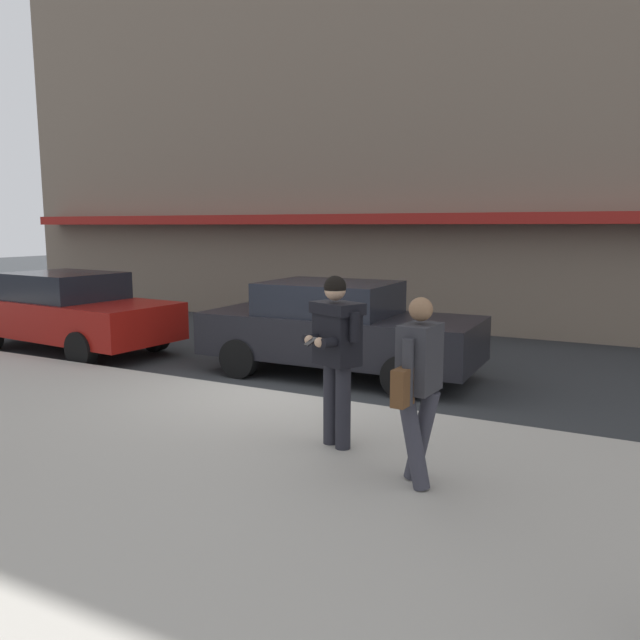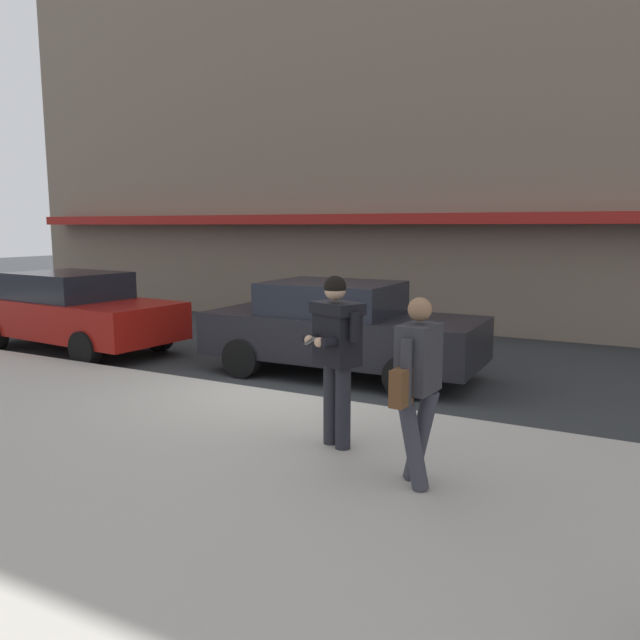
# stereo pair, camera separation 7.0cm
# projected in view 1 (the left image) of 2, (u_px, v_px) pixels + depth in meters

# --- Properties ---
(ground_plane) EXTENTS (80.00, 80.00, 0.00)m
(ground_plane) POSITION_uv_depth(u_px,v_px,m) (287.00, 397.00, 8.97)
(ground_plane) COLOR #2B2D30
(sidewalk) EXTENTS (32.00, 5.30, 0.14)m
(sidewalk) POSITION_uv_depth(u_px,v_px,m) (225.00, 474.00, 6.01)
(sidewalk) COLOR #A8A399
(sidewalk) RESTS_ON ground
(curb_paint_line) EXTENTS (28.00, 0.12, 0.01)m
(curb_paint_line) POSITION_uv_depth(u_px,v_px,m) (351.00, 405.00, 8.56)
(curb_paint_line) COLOR silver
(curb_paint_line) RESTS_ON ground
(storefront_facade) EXTENTS (28.00, 4.70, 11.29)m
(storefront_facade) POSITION_uv_depth(u_px,v_px,m) (499.00, 93.00, 15.11)
(storefront_facade) COLOR #756656
(storefront_facade) RESTS_ON ground
(parked_sedan_near) EXTENTS (4.62, 2.18, 1.54)m
(parked_sedan_near) POSITION_uv_depth(u_px,v_px,m) (69.00, 311.00, 12.20)
(parked_sedan_near) COLOR maroon
(parked_sedan_near) RESTS_ON ground
(parked_sedan_mid) EXTENTS (4.54, 2.00, 1.54)m
(parked_sedan_mid) POSITION_uv_depth(u_px,v_px,m) (337.00, 328.00, 10.18)
(parked_sedan_mid) COLOR black
(parked_sedan_mid) RESTS_ON ground
(man_texting_on_phone) EXTENTS (0.61, 0.65, 1.81)m
(man_texting_on_phone) POSITION_uv_depth(u_px,v_px,m) (336.00, 343.00, 6.43)
(man_texting_on_phone) COLOR #23232B
(man_texting_on_phone) RESTS_ON sidewalk
(pedestrian_with_bag) EXTENTS (0.35, 0.72, 1.70)m
(pedestrian_with_bag) POSITION_uv_depth(u_px,v_px,m) (418.00, 380.00, 5.47)
(pedestrian_with_bag) COLOR #33333D
(pedestrian_with_bag) RESTS_ON sidewalk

